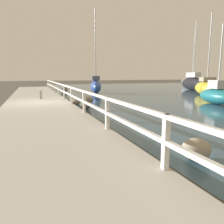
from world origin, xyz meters
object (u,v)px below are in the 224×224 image
Objects in this scene: sailboat_blue at (96,86)px; sailboat_teal at (218,95)px; sailboat_black at (193,83)px; mooring_bollard at (41,95)px; sailboat_gray at (192,81)px; sailboat_yellow at (207,88)px.

sailboat_blue reaches higher than sailboat_teal.
sailboat_black reaches higher than sailboat_teal.
sailboat_teal is (-7.16, -10.71, -0.31)m from sailboat_black.
mooring_bollard is 0.07× the size of sailboat_blue.
sailboat_black is 11.97m from sailboat_blue.
mooring_bollard is 0.12× the size of sailboat_teal.
sailboat_gray is (5.78, 6.97, -0.05)m from sailboat_black.
sailboat_teal is at bearing -149.80° from sailboat_gray.
sailboat_blue reaches higher than sailboat_black.
sailboat_gray is 15.73m from sailboat_yellow.
sailboat_gray is 1.63× the size of sailboat_teal.
sailboat_blue is at bearing -165.83° from sailboat_black.
sailboat_black is at bearing 11.49° from sailboat_blue.
sailboat_blue is 11.91m from sailboat_teal.
mooring_bollard is at bearing -174.13° from sailboat_gray.
sailboat_blue is (-11.97, 0.18, -0.15)m from sailboat_black.
sailboat_black is at bearing 79.90° from sailboat_yellow.
sailboat_blue is 1.03× the size of sailboat_gray.
sailboat_black reaches higher than sailboat_yellow.
sailboat_yellow is (-9.16, -12.78, -0.15)m from sailboat_gray.
sailboat_blue is 1.15× the size of sailboat_yellow.
sailboat_teal is at bearing -23.27° from mooring_bollard.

